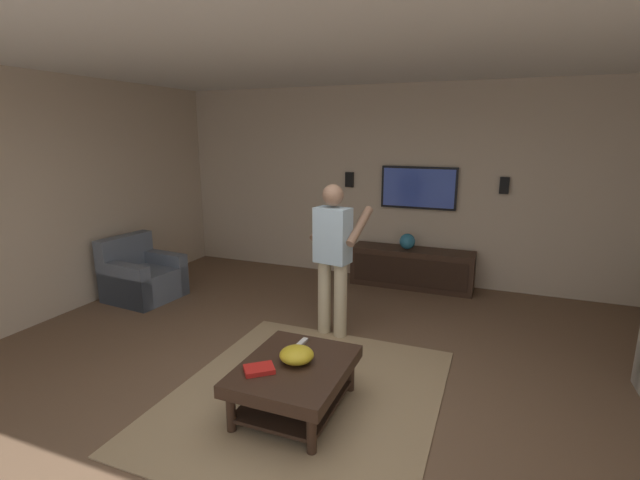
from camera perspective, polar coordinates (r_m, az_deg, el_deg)
The scene contains 16 objects.
ground_plane at distance 4.01m, azimuth -0.74°, elevation -19.01°, with size 8.45×8.45×0.00m, color brown.
wall_back_tv at distance 6.72m, azimuth 10.60°, elevation 6.80°, with size 0.10×7.24×2.82m, color #C6B299.
wall_side_far at distance 5.84m, azimuth -35.23°, elevation 3.64°, with size 6.95×0.10×2.82m, color #C6B299.
ceiling_slab at distance 3.47m, azimuth -0.90°, elevation 25.36°, with size 6.95×7.24×0.10m, color white.
area_rug at distance 4.00m, azimuth -1.86°, elevation -18.99°, with size 2.46×2.13×0.01m, color #9E8460.
armchair at distance 6.46m, azimuth -21.49°, elevation -4.43°, with size 0.87×0.88×0.82m.
coffee_table at distance 3.70m, azimuth -3.19°, elevation -16.71°, with size 1.00×0.80×0.40m.
media_console at distance 6.58m, azimuth 11.46°, elevation -3.46°, with size 0.45×1.70×0.55m.
tv at distance 6.59m, azimuth 12.29°, elevation 6.43°, with size 0.05×1.06×0.60m.
person_standing at distance 4.76m, azimuth 1.70°, elevation -1.45°, with size 0.60×0.61×1.64m.
bowl at distance 3.64m, azimuth -2.96°, elevation -14.22°, with size 0.27×0.27×0.12m, color gold.
remote_white at distance 3.95m, azimuth -2.28°, elevation -12.74°, with size 0.15×0.04×0.02m, color white.
book at distance 3.56m, azimuth -7.66°, elevation -15.81°, with size 0.22×0.16×0.04m, color red.
vase_round at distance 6.49m, azimuth 10.93°, elevation -0.17°, with size 0.22×0.22×0.22m, color teal.
wall_speaker_left at distance 6.51m, azimuth 22.17°, elevation 6.36°, with size 0.06×0.12×0.22m, color black.
wall_speaker_right at distance 6.85m, azimuth 3.73°, elevation 7.59°, with size 0.06×0.12×0.22m, color black.
Camera 1 is at (-3.13, -1.31, 2.14)m, focal length 25.45 mm.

